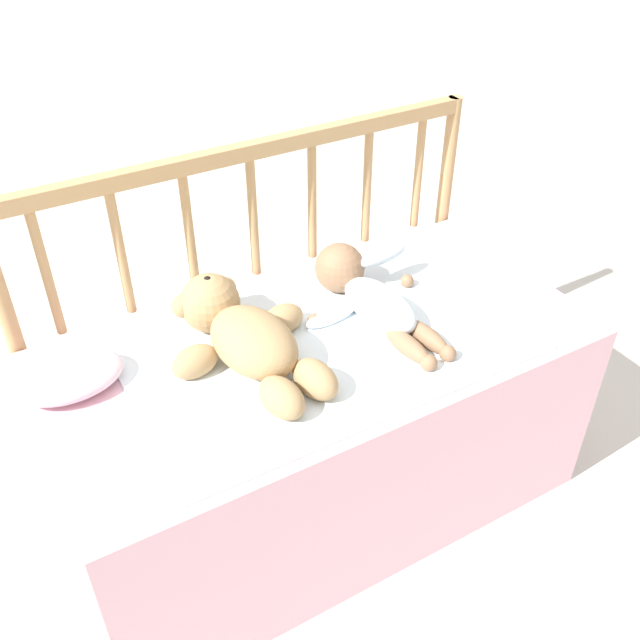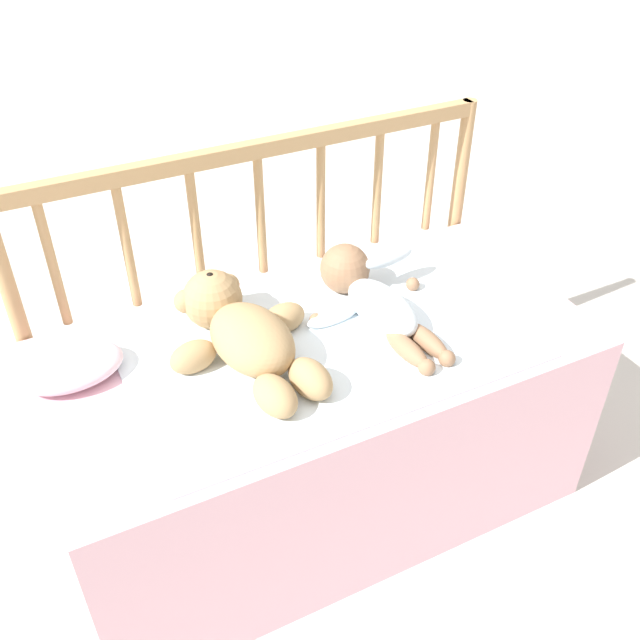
# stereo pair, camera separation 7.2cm
# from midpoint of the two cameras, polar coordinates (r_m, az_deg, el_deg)

# --- Properties ---
(ground_plane) EXTENTS (12.00, 12.00, 0.00)m
(ground_plane) POSITION_cam_midpoint_polar(r_m,az_deg,el_deg) (1.90, -1.09, -13.63)
(ground_plane) COLOR silver
(crib_mattress) EXTENTS (1.19, 0.59, 0.50)m
(crib_mattress) POSITION_cam_midpoint_polar(r_m,az_deg,el_deg) (1.71, -1.19, -8.34)
(crib_mattress) COLOR #EDB7C6
(crib_mattress) RESTS_ON ground_plane
(crib_rail) EXTENTS (1.19, 0.04, 0.84)m
(crib_rail) POSITION_cam_midpoint_polar(r_m,az_deg,el_deg) (1.73, -6.44, 6.26)
(crib_rail) COLOR tan
(crib_rail) RESTS_ON ground_plane
(blanket) EXTENTS (0.85, 0.54, 0.01)m
(blanket) POSITION_cam_midpoint_polar(r_m,az_deg,el_deg) (1.55, -1.13, -1.61)
(blanket) COLOR white
(blanket) RESTS_ON crib_mattress
(teddy_bear) EXTENTS (0.33, 0.44, 0.13)m
(teddy_bear) POSITION_cam_midpoint_polar(r_m,az_deg,el_deg) (1.49, -7.53, -1.16)
(teddy_bear) COLOR tan
(teddy_bear) RESTS_ON crib_mattress
(baby) EXTENTS (0.32, 0.42, 0.12)m
(baby) POSITION_cam_midpoint_polar(r_m,az_deg,el_deg) (1.61, 2.54, 2.08)
(baby) COLOR white
(baby) RESTS_ON crib_mattress
(small_pillow) EXTENTS (0.21, 0.15, 0.06)m
(small_pillow) POSITION_cam_midpoint_polar(r_m,az_deg,el_deg) (1.51, -20.69, -4.29)
(small_pillow) COLOR silver
(small_pillow) RESTS_ON crib_mattress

